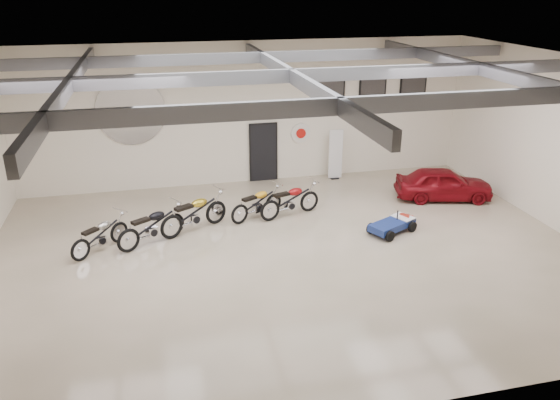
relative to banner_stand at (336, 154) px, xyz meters
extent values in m
cube|color=#C4B096|center=(-3.11, -5.50, -0.94)|extent=(16.00, 12.00, 0.01)
cube|color=slate|center=(-3.11, -5.50, 4.06)|extent=(16.00, 12.00, 0.01)
cube|color=white|center=(-3.11, 0.50, 1.56)|extent=(16.00, 0.02, 5.00)
cube|color=black|center=(-2.61, 0.45, 0.11)|extent=(0.92, 0.08, 2.10)
imported|color=maroon|center=(2.89, -2.77, -0.40)|extent=(2.01, 3.39, 1.08)
camera|label=1|loc=(-6.40, -18.20, 5.89)|focal=35.00mm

